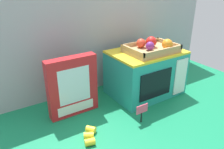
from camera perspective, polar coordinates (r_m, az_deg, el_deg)
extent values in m
plane|color=#147A4C|center=(1.39, 4.05, -5.81)|extent=(1.70, 1.70, 0.00)
cube|color=#A0A3A8|center=(1.45, -1.29, 9.54)|extent=(1.61, 0.03, 0.65)
cube|color=teal|center=(1.40, 8.37, 0.29)|extent=(0.43, 0.30, 0.26)
cube|color=yellow|center=(1.35, 8.72, 5.62)|extent=(0.43, 0.30, 0.01)
cube|color=black|center=(1.27, 11.03, -2.53)|extent=(0.22, 0.01, 0.16)
cube|color=white|center=(1.40, 16.90, -0.52)|extent=(0.09, 0.01, 0.22)
cube|color=tan|center=(1.34, 9.83, 6.05)|extent=(0.29, 0.20, 0.02)
cube|color=tan|center=(1.26, 12.80, 5.82)|extent=(0.29, 0.01, 0.02)
cube|color=tan|center=(1.40, 7.26, 7.97)|extent=(0.29, 0.01, 0.02)
cube|color=tan|center=(1.24, 5.09, 6.01)|extent=(0.01, 0.20, 0.02)
cube|color=tan|center=(1.42, 14.11, 7.74)|extent=(0.01, 0.20, 0.02)
sphere|color=#72287F|center=(1.29, 9.58, 7.12)|extent=(0.05, 0.05, 0.05)
sphere|color=red|center=(1.35, 9.92, 8.15)|extent=(0.06, 0.06, 0.06)
sphere|color=orange|center=(1.33, 13.81, 7.43)|extent=(0.06, 0.06, 0.06)
sphere|color=#E04228|center=(1.33, 7.36, 7.86)|extent=(0.05, 0.05, 0.05)
cube|color=red|center=(1.18, -9.94, -2.98)|extent=(0.26, 0.05, 0.32)
cube|color=silver|center=(1.15, -9.41, -2.84)|extent=(0.17, 0.00, 0.19)
cube|color=white|center=(1.21, -8.99, -8.33)|extent=(0.20, 0.00, 0.05)
cylinder|color=black|center=(1.17, 7.41, -10.64)|extent=(0.01, 0.01, 0.06)
cube|color=#F44C6B|center=(1.14, 7.60, -8.62)|extent=(0.07, 0.00, 0.05)
cylinder|color=yellow|center=(1.10, -5.36, -13.64)|extent=(0.05, 0.06, 0.03)
cylinder|color=yellow|center=(1.07, -5.88, -15.07)|extent=(0.05, 0.05, 0.03)
cylinder|color=yellow|center=(1.04, -5.63, -16.61)|extent=(0.05, 0.04, 0.03)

